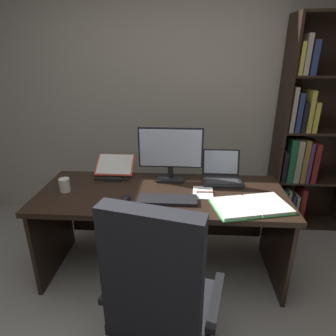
# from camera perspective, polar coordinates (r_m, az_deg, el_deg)

# --- Properties ---
(wall_back) EXTENTS (5.30, 0.12, 2.62)m
(wall_back) POSITION_cam_1_polar(r_m,az_deg,el_deg) (3.06, 0.40, 14.23)
(wall_back) COLOR #A89E8E
(wall_back) RESTS_ON ground
(desk) EXTENTS (1.88, 0.74, 0.73)m
(desk) POSITION_cam_1_polar(r_m,az_deg,el_deg) (2.34, -1.07, -8.18)
(desk) COLOR black
(desk) RESTS_ON ground
(bookshelf) EXTENTS (0.77, 0.33, 2.05)m
(bookshelf) POSITION_cam_1_polar(r_m,az_deg,el_deg) (3.13, 26.14, 5.28)
(bookshelf) COLOR black
(bookshelf) RESTS_ON ground
(office_chair) EXTENTS (0.68, 0.60, 1.11)m
(office_chair) POSITION_cam_1_polar(r_m,az_deg,el_deg) (1.67, -1.70, -25.96)
(office_chair) COLOR black
(office_chair) RESTS_ON ground
(monitor) EXTENTS (0.52, 0.16, 0.44)m
(monitor) POSITION_cam_1_polar(r_m,az_deg,el_deg) (2.32, 0.51, 2.92)
(monitor) COLOR black
(monitor) RESTS_ON desk
(laptop) EXTENTS (0.31, 0.29, 0.23)m
(laptop) POSITION_cam_1_polar(r_m,az_deg,el_deg) (2.40, 10.62, -1.34)
(laptop) COLOR black
(laptop) RESTS_ON desk
(keyboard) EXTENTS (0.42, 0.15, 0.02)m
(keyboard) POSITION_cam_1_polar(r_m,az_deg,el_deg) (2.05, -0.10, -6.34)
(keyboard) COLOR black
(keyboard) RESTS_ON desk
(computer_mouse) EXTENTS (0.06, 0.10, 0.04)m
(computer_mouse) POSITION_cam_1_polar(r_m,az_deg,el_deg) (2.08, -8.42, -5.83)
(computer_mouse) COLOR black
(computer_mouse) RESTS_ON desk
(reading_stand_with_book) EXTENTS (0.32, 0.27, 0.15)m
(reading_stand_with_book) POSITION_cam_1_polar(r_m,az_deg,el_deg) (2.50, -10.56, 0.25)
(reading_stand_with_book) COLOR black
(reading_stand_with_book) RESTS_ON desk
(open_binder) EXTENTS (0.57, 0.42, 0.02)m
(open_binder) POSITION_cam_1_polar(r_m,az_deg,el_deg) (2.05, 16.20, -7.23)
(open_binder) COLOR green
(open_binder) RESTS_ON desk
(notepad) EXTENTS (0.16, 0.21, 0.01)m
(notepad) POSITION_cam_1_polar(r_m,az_deg,el_deg) (2.17, 6.97, -4.95)
(notepad) COLOR silver
(notepad) RESTS_ON desk
(pen) EXTENTS (0.14, 0.01, 0.01)m
(pen) POSITION_cam_1_polar(r_m,az_deg,el_deg) (2.17, 7.51, -4.74)
(pen) COLOR maroon
(pen) RESTS_ON notepad
(coffee_mug) EXTENTS (0.08, 0.08, 0.10)m
(coffee_mug) POSITION_cam_1_polar(r_m,az_deg,el_deg) (2.31, -19.91, -3.22)
(coffee_mug) COLOR silver
(coffee_mug) RESTS_ON desk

